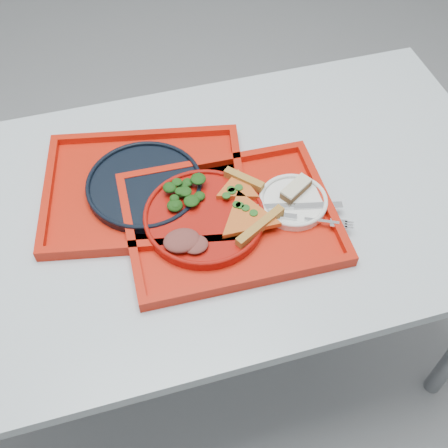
{
  "coord_description": "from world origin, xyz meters",
  "views": [
    {
      "loc": [
        -0.1,
        -0.79,
        1.72
      ],
      "look_at": [
        0.1,
        -0.09,
        0.78
      ],
      "focal_mm": 45.0,
      "sensor_mm": 36.0,
      "label": 1
    }
  ],
  "objects": [
    {
      "name": "meat_portion",
      "position": [
        0.0,
        -0.12,
        0.79
      ],
      "size": [
        0.08,
        0.06,
        0.02
      ],
      "primitive_type": "ellipsoid",
      "color": "brown",
      "rests_on": "dinner_plate"
    },
    {
      "name": "ground",
      "position": [
        0.0,
        0.0,
        0.0
      ],
      "size": [
        10.0,
        10.0,
        0.0
      ],
      "primitive_type": "plane",
      "color": "gray",
      "rests_on": "ground"
    },
    {
      "name": "navy_plate",
      "position": [
        -0.04,
        0.07,
        0.77
      ],
      "size": [
        0.26,
        0.26,
        0.02
      ],
      "primitive_type": "cylinder",
      "color": "black",
      "rests_on": "tray_far"
    },
    {
      "name": "tray_far",
      "position": [
        -0.04,
        0.07,
        0.76
      ],
      "size": [
        0.51,
        0.43,
        0.01
      ],
      "primitive_type": "cube",
      "rotation": [
        0.0,
        0.0,
        -0.19
      ],
      "color": "red",
      "rests_on": "table"
    },
    {
      "name": "pizza_slice_a",
      "position": [
        0.15,
        -0.1,
        0.79
      ],
      "size": [
        0.18,
        0.19,
        0.02
      ],
      "primitive_type": null,
      "rotation": [
        0.0,
        0.0,
        2.07
      ],
      "color": "orange",
      "rests_on": "dinner_plate"
    },
    {
      "name": "dessert_bar",
      "position": [
        0.28,
        -0.05,
        0.79
      ],
      "size": [
        0.08,
        0.07,
        0.02
      ],
      "rotation": [
        0.0,
        0.0,
        0.56
      ],
      "color": "#52301B",
      "rests_on": "side_plate"
    },
    {
      "name": "side_plate",
      "position": [
        0.26,
        -0.07,
        0.77
      ],
      "size": [
        0.15,
        0.15,
        0.01
      ],
      "primitive_type": "cylinder",
      "color": "white",
      "rests_on": "tray_main"
    },
    {
      "name": "knife",
      "position": [
        0.27,
        -0.09,
        0.78
      ],
      "size": [
        0.18,
        0.06,
        0.01
      ],
      "primitive_type": "cube",
      "rotation": [
        0.0,
        0.0,
        -0.22
      ],
      "color": "silver",
      "rests_on": "side_plate"
    },
    {
      "name": "pizza_slice_b",
      "position": [
        0.15,
        -0.01,
        0.79
      ],
      "size": [
        0.14,
        0.14,
        0.02
      ],
      "primitive_type": null,
      "rotation": [
        0.0,
        0.0,
        3.89
      ],
      "color": "orange",
      "rests_on": "dinner_plate"
    },
    {
      "name": "tray_main",
      "position": [
        0.12,
        -0.07,
        0.76
      ],
      "size": [
        0.46,
        0.36,
        0.01
      ],
      "primitive_type": "cube",
      "rotation": [
        0.0,
        0.0,
        -0.03
      ],
      "color": "red",
      "rests_on": "table"
    },
    {
      "name": "dinner_plate",
      "position": [
        0.06,
        -0.06,
        0.77
      ],
      "size": [
        0.26,
        0.26,
        0.02
      ],
      "primitive_type": "cylinder",
      "color": "#9C110A",
      "rests_on": "tray_main"
    },
    {
      "name": "table",
      "position": [
        0.0,
        0.0,
        0.68
      ],
      "size": [
        1.6,
        0.8,
        0.75
      ],
      "color": "#B2BEC8",
      "rests_on": "ground"
    },
    {
      "name": "salad_heap",
      "position": [
        0.05,
        0.0,
        0.8
      ],
      "size": [
        0.08,
        0.07,
        0.04
      ],
      "primitive_type": "ellipsoid",
      "color": "black",
      "rests_on": "dinner_plate"
    },
    {
      "name": "fork",
      "position": [
        0.27,
        -0.13,
        0.78
      ],
      "size": [
        0.18,
        0.1,
        0.01
      ],
      "primitive_type": "cube",
      "rotation": [
        0.0,
        0.0,
        -0.44
      ],
      "color": "silver",
      "rests_on": "side_plate"
    }
  ]
}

